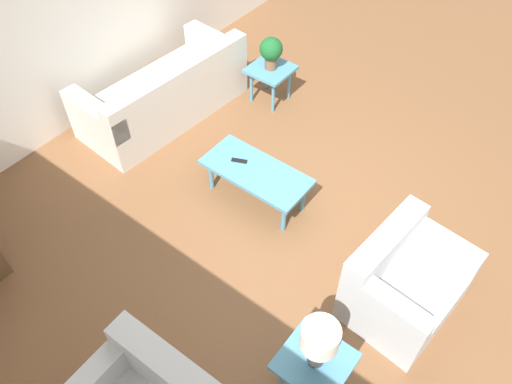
% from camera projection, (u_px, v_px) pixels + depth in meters
% --- Properties ---
extents(ground_plane, '(14.00, 14.00, 0.00)m').
position_uv_depth(ground_plane, '(292.00, 223.00, 5.11)').
color(ground_plane, brown).
extents(wall_right, '(0.12, 7.20, 2.70)m').
position_uv_depth(wall_right, '(65.00, 8.00, 5.35)').
color(wall_right, white).
rests_on(wall_right, ground_plane).
extents(sofa, '(1.06, 2.12, 0.82)m').
position_uv_depth(sofa, '(166.00, 95.00, 6.05)').
color(sofa, silver).
rests_on(sofa, ground_plane).
extents(armchair, '(0.86, 1.03, 0.82)m').
position_uv_depth(armchair, '(401.00, 283.00, 4.26)').
color(armchair, silver).
rests_on(armchair, ground_plane).
extents(coffee_table, '(1.13, 0.52, 0.42)m').
position_uv_depth(coffee_table, '(256.00, 174.00, 5.06)').
color(coffee_table, teal).
rests_on(coffee_table, ground_plane).
extents(side_table_plant, '(0.51, 0.51, 0.47)m').
position_uv_depth(side_table_plant, '(271.00, 73.00, 6.18)').
color(side_table_plant, teal).
rests_on(side_table_plant, ground_plane).
extents(side_table_lamp, '(0.51, 0.51, 0.47)m').
position_uv_depth(side_table_lamp, '(314.00, 364.00, 3.71)').
color(side_table_lamp, teal).
rests_on(side_table_lamp, ground_plane).
extents(potted_plant, '(0.28, 0.28, 0.41)m').
position_uv_depth(potted_plant, '(271.00, 51.00, 5.94)').
color(potted_plant, brown).
rests_on(potted_plant, side_table_plant).
extents(table_lamp, '(0.27, 0.27, 0.47)m').
position_uv_depth(table_lamp, '(319.00, 341.00, 3.41)').
color(table_lamp, '#333333').
rests_on(table_lamp, side_table_lamp).
extents(remote_control, '(0.16, 0.10, 0.02)m').
position_uv_depth(remote_control, '(239.00, 161.00, 5.11)').
color(remote_control, black).
rests_on(remote_control, coffee_table).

